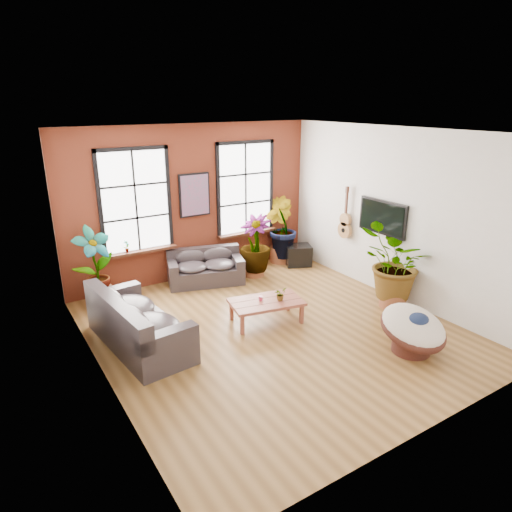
{
  "coord_description": "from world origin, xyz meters",
  "views": [
    {
      "loc": [
        -4.26,
        -6.12,
        4.0
      ],
      "look_at": [
        0.0,
        0.6,
        1.25
      ],
      "focal_mm": 32.0,
      "sensor_mm": 36.0,
      "label": 1
    }
  ],
  "objects_px": {
    "sofa_left": "(135,323)",
    "papasan_chair": "(413,329)",
    "sofa_back": "(205,268)",
    "coffee_table": "(266,303)"
  },
  "relations": [
    {
      "from": "sofa_back",
      "to": "papasan_chair",
      "type": "distance_m",
      "value": 4.84
    },
    {
      "from": "papasan_chair",
      "to": "sofa_back",
      "type": "bearing_deg",
      "value": 104.62
    },
    {
      "from": "sofa_back",
      "to": "papasan_chair",
      "type": "xyz_separation_m",
      "value": [
        1.53,
        -4.59,
        0.07
      ]
    },
    {
      "from": "coffee_table",
      "to": "papasan_chair",
      "type": "height_order",
      "value": "papasan_chair"
    },
    {
      "from": "sofa_back",
      "to": "sofa_left",
      "type": "height_order",
      "value": "sofa_left"
    },
    {
      "from": "sofa_left",
      "to": "coffee_table",
      "type": "height_order",
      "value": "sofa_left"
    },
    {
      "from": "sofa_left",
      "to": "papasan_chair",
      "type": "distance_m",
      "value": 4.62
    },
    {
      "from": "sofa_back",
      "to": "coffee_table",
      "type": "height_order",
      "value": "sofa_back"
    },
    {
      "from": "sofa_back",
      "to": "sofa_left",
      "type": "relative_size",
      "value": 0.76
    },
    {
      "from": "sofa_back",
      "to": "coffee_table",
      "type": "xyz_separation_m",
      "value": [
        0.09,
        -2.39,
        0.03
      ]
    }
  ]
}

